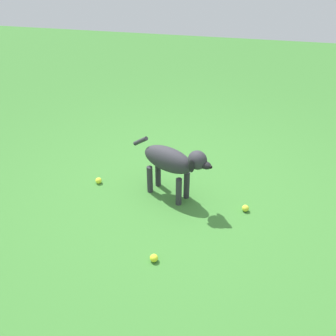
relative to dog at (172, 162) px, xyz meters
name	(u,v)px	position (x,y,z in m)	size (l,w,h in m)	color
ground	(177,192)	(0.04, 0.07, -0.40)	(14.00, 14.00, 0.00)	#38722D
dog	(172,162)	(0.00, 0.00, 0.00)	(0.85, 0.44, 0.61)	#2D2D33
tennis_ball_0	(99,181)	(-0.81, 0.04, -0.37)	(0.07, 0.07, 0.07)	#D5E432
tennis_ball_1	(154,258)	(0.05, -0.88, -0.37)	(0.07, 0.07, 0.07)	#D3E32D
tennis_ball_2	(245,208)	(0.73, -0.07, -0.37)	(0.07, 0.07, 0.07)	#C3D134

